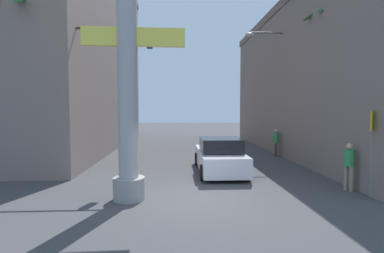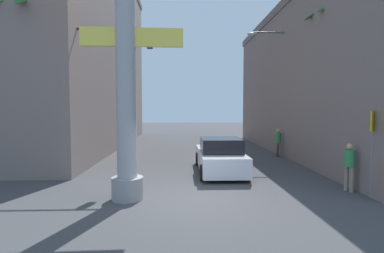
# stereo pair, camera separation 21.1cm
# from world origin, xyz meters

# --- Properties ---
(ground_plane) EXTENTS (84.36, 84.36, 0.00)m
(ground_plane) POSITION_xyz_m (0.00, 10.00, 0.00)
(ground_plane) COLOR #424244
(building_left) EXTENTS (8.69, 22.77, 14.40)m
(building_left) POSITION_xyz_m (-9.09, 13.93, 7.21)
(building_left) COLOR slate
(building_left) RESTS_ON ground
(building_right) EXTENTS (7.13, 20.67, 9.30)m
(building_right) POSITION_xyz_m (9.09, 9.48, 4.66)
(building_right) COLOR slate
(building_right) RESTS_ON ground
(neon_sign_pole) EXTENTS (3.48, 0.99, 10.17)m
(neon_sign_pole) POSITION_xyz_m (-2.14, 0.13, 5.21)
(neon_sign_pole) COLOR #9E9EA3
(neon_sign_pole) RESTS_ON ground
(street_lamp) EXTENTS (2.69, 0.28, 7.43)m
(street_lamp) POSITION_xyz_m (5.60, 8.32, 4.50)
(street_lamp) COLOR #59595E
(street_lamp) RESTS_ON ground
(crossing_sign) EXTENTS (0.47, 0.47, 2.81)m
(crossing_sign) POSITION_xyz_m (5.61, 0.01, 1.84)
(crossing_sign) COLOR slate
(crossing_sign) RESTS_ON ground
(traffic_light_mast) EXTENTS (5.05, 0.32, 6.31)m
(traffic_light_mast) POSITION_xyz_m (-4.53, 3.78, 4.41)
(traffic_light_mast) COLOR #333333
(traffic_light_mast) RESTS_ON ground
(car_lead) EXTENTS (1.99, 4.63, 1.56)m
(car_lead) POSITION_xyz_m (1.28, 4.01, 0.70)
(car_lead) COLOR black
(car_lead) RESTS_ON ground
(palm_tree_far_left) EXTENTS (2.97, 3.00, 7.80)m
(palm_tree_far_left) POSITION_xyz_m (-5.88, 18.90, 4.85)
(palm_tree_far_left) COLOR brown
(palm_tree_far_left) RESTS_ON ground
(palm_tree_near_left) EXTENTS (3.23, 3.43, 7.34)m
(palm_tree_near_left) POSITION_xyz_m (-6.58, 3.40, 4.82)
(palm_tree_near_left) COLOR brown
(palm_tree_near_left) RESTS_ON ground
(palm_tree_near_right) EXTENTS (2.62, 2.68, 7.66)m
(palm_tree_near_right) POSITION_xyz_m (6.50, 4.04, 4.85)
(palm_tree_near_right) COLOR brown
(palm_tree_near_right) RESTS_ON ground
(pedestrian_mid_right) EXTENTS (0.43, 0.43, 1.64)m
(pedestrian_mid_right) POSITION_xyz_m (5.32, 8.32, 0.95)
(pedestrian_mid_right) COLOR #3F3833
(pedestrian_mid_right) RESTS_ON ground
(pedestrian_by_sign) EXTENTS (0.45, 0.45, 1.66)m
(pedestrian_by_sign) POSITION_xyz_m (5.30, 0.73, 0.97)
(pedestrian_by_sign) COLOR gray
(pedestrian_by_sign) RESTS_ON ground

